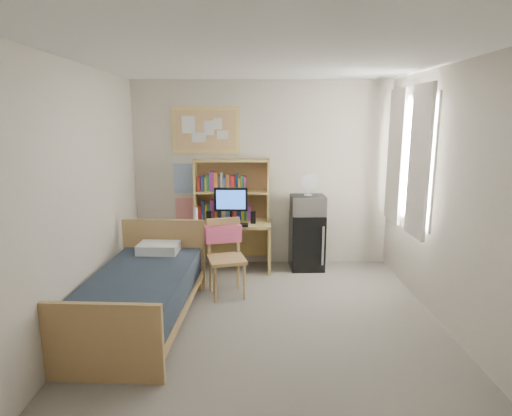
{
  "coord_description": "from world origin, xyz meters",
  "views": [
    {
      "loc": [
        -0.13,
        -3.93,
        2.07
      ],
      "look_at": [
        -0.09,
        1.2,
        1.0
      ],
      "focal_mm": 30.0,
      "sensor_mm": 36.0,
      "label": 1
    }
  ],
  "objects_px": {
    "desk": "(232,246)",
    "mini_fridge": "(307,241)",
    "bed": "(140,300)",
    "speaker_left": "(209,217)",
    "speaker_right": "(253,217)",
    "microwave": "(308,205)",
    "bulletin_board": "(206,130)",
    "monitor": "(231,206)",
    "desk_fan": "(308,185)",
    "desk_chair": "(227,259)"
  },
  "relations": [
    {
      "from": "desk",
      "to": "microwave",
      "type": "distance_m",
      "value": 1.2
    },
    {
      "from": "speaker_right",
      "to": "desk",
      "type": "bearing_deg",
      "value": 168.69
    },
    {
      "from": "bed",
      "to": "speaker_right",
      "type": "xyz_separation_m",
      "value": [
        1.16,
        1.59,
        0.49
      ]
    },
    {
      "from": "desk_fan",
      "to": "microwave",
      "type": "bearing_deg",
      "value": 0.0
    },
    {
      "from": "bed",
      "to": "speaker_left",
      "type": "height_order",
      "value": "speaker_left"
    },
    {
      "from": "monitor",
      "to": "desk_fan",
      "type": "xyz_separation_m",
      "value": [
        1.05,
        0.08,
        0.27
      ]
    },
    {
      "from": "bulletin_board",
      "to": "microwave",
      "type": "bearing_deg",
      "value": -10.62
    },
    {
      "from": "monitor",
      "to": "speaker_right",
      "type": "height_order",
      "value": "monitor"
    },
    {
      "from": "desk",
      "to": "speaker_left",
      "type": "bearing_deg",
      "value": -168.69
    },
    {
      "from": "speaker_right",
      "to": "desk_fan",
      "type": "height_order",
      "value": "desk_fan"
    },
    {
      "from": "bulletin_board",
      "to": "monitor",
      "type": "bearing_deg",
      "value": -44.06
    },
    {
      "from": "desk_chair",
      "to": "desk_fan",
      "type": "relative_size",
      "value": 3.29
    },
    {
      "from": "desk_chair",
      "to": "mini_fridge",
      "type": "height_order",
      "value": "desk_chair"
    },
    {
      "from": "speaker_right",
      "to": "bed",
      "type": "bearing_deg",
      "value": -124.85
    },
    {
      "from": "desk_chair",
      "to": "microwave",
      "type": "distance_m",
      "value": 1.5
    },
    {
      "from": "mini_fridge",
      "to": "desk_chair",
      "type": "bearing_deg",
      "value": -139.64
    },
    {
      "from": "speaker_right",
      "to": "microwave",
      "type": "height_order",
      "value": "microwave"
    },
    {
      "from": "desk",
      "to": "speaker_right",
      "type": "height_order",
      "value": "speaker_right"
    },
    {
      "from": "desk",
      "to": "microwave",
      "type": "relative_size",
      "value": 2.37
    },
    {
      "from": "speaker_left",
      "to": "microwave",
      "type": "distance_m",
      "value": 1.36
    },
    {
      "from": "speaker_right",
      "to": "microwave",
      "type": "relative_size",
      "value": 0.36
    },
    {
      "from": "microwave",
      "to": "speaker_left",
      "type": "bearing_deg",
      "value": -178.63
    },
    {
      "from": "desk",
      "to": "speaker_right",
      "type": "relative_size",
      "value": 6.54
    },
    {
      "from": "monitor",
      "to": "speaker_left",
      "type": "relative_size",
      "value": 2.8
    },
    {
      "from": "desk",
      "to": "bed",
      "type": "height_order",
      "value": "desk"
    },
    {
      "from": "bed",
      "to": "desk_chair",
      "type": "bearing_deg",
      "value": 44.27
    },
    {
      "from": "desk",
      "to": "monitor",
      "type": "bearing_deg",
      "value": -90.0
    },
    {
      "from": "bulletin_board",
      "to": "desk",
      "type": "distance_m",
      "value": 1.65
    },
    {
      "from": "bed",
      "to": "desk_fan",
      "type": "distance_m",
      "value": 2.7
    },
    {
      "from": "bulletin_board",
      "to": "desk_chair",
      "type": "height_order",
      "value": "bulletin_board"
    },
    {
      "from": "desk_fan",
      "to": "desk_chair",
      "type": "bearing_deg",
      "value": -140.25
    },
    {
      "from": "bed",
      "to": "microwave",
      "type": "height_order",
      "value": "microwave"
    },
    {
      "from": "desk",
      "to": "bed",
      "type": "xyz_separation_m",
      "value": [
        -0.86,
        -1.66,
        -0.07
      ]
    },
    {
      "from": "bed",
      "to": "speaker_left",
      "type": "xyz_separation_m",
      "value": [
        0.56,
        1.6,
        0.5
      ]
    },
    {
      "from": "desk",
      "to": "monitor",
      "type": "relative_size",
      "value": 2.27
    },
    {
      "from": "speaker_left",
      "to": "desk_fan",
      "type": "xyz_separation_m",
      "value": [
        1.35,
        0.07,
        0.42
      ]
    },
    {
      "from": "desk",
      "to": "mini_fridge",
      "type": "height_order",
      "value": "mini_fridge"
    },
    {
      "from": "microwave",
      "to": "monitor",
      "type": "bearing_deg",
      "value": -177.41
    },
    {
      "from": "speaker_right",
      "to": "bulletin_board",
      "type": "bearing_deg",
      "value": 153.05
    },
    {
      "from": "microwave",
      "to": "bulletin_board",
      "type": "bearing_deg",
      "value": 167.62
    },
    {
      "from": "desk",
      "to": "speaker_left",
      "type": "height_order",
      "value": "speaker_left"
    },
    {
      "from": "bed",
      "to": "desk",
      "type": "bearing_deg",
      "value": 65.87
    },
    {
      "from": "bed",
      "to": "speaker_right",
      "type": "height_order",
      "value": "speaker_right"
    },
    {
      "from": "speaker_left",
      "to": "desk",
      "type": "bearing_deg",
      "value": 11.31
    },
    {
      "from": "monitor",
      "to": "speaker_left",
      "type": "bearing_deg",
      "value": 180.0
    },
    {
      "from": "microwave",
      "to": "speaker_right",
      "type": "bearing_deg",
      "value": -175.24
    },
    {
      "from": "speaker_left",
      "to": "speaker_right",
      "type": "relative_size",
      "value": 1.03
    },
    {
      "from": "bed",
      "to": "monitor",
      "type": "height_order",
      "value": "monitor"
    },
    {
      "from": "bulletin_board",
      "to": "speaker_left",
      "type": "relative_size",
      "value": 5.52
    },
    {
      "from": "desk",
      "to": "speaker_left",
      "type": "xyz_separation_m",
      "value": [
        -0.3,
        -0.05,
        0.42
      ]
    }
  ]
}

